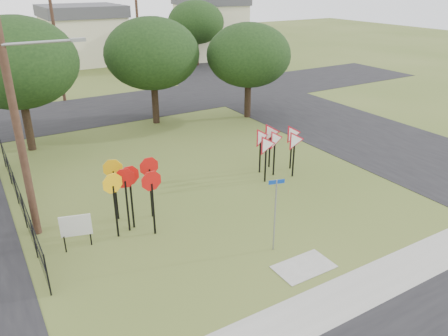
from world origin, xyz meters
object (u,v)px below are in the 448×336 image
(street_name_sign, at_px, (275,210))
(yield_sign_cluster, at_px, (277,140))
(stop_sign_cluster, at_px, (131,182))
(info_board, at_px, (76,227))

(street_name_sign, height_order, yield_sign_cluster, street_name_sign)
(street_name_sign, relative_size, stop_sign_cluster, 1.06)
(yield_sign_cluster, bearing_deg, street_name_sign, -127.62)
(info_board, bearing_deg, stop_sign_cluster, 9.56)
(stop_sign_cluster, bearing_deg, info_board, -170.44)
(yield_sign_cluster, bearing_deg, info_board, -170.73)
(street_name_sign, xyz_separation_m, yield_sign_cluster, (4.08, 5.29, 0.17))
(yield_sign_cluster, bearing_deg, stop_sign_cluster, -170.81)
(stop_sign_cluster, xyz_separation_m, yield_sign_cluster, (7.79, 1.26, -0.16))
(street_name_sign, relative_size, yield_sign_cluster, 0.90)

